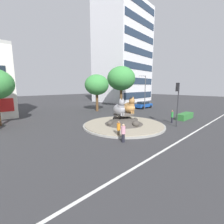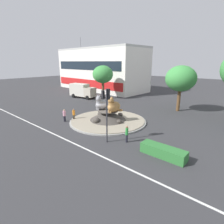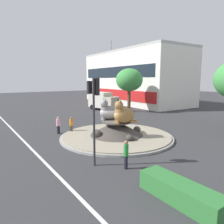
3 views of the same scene
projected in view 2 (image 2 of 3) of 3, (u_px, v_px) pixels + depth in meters
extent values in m
plane|color=#333335|center=(108.00, 121.00, 25.08)|extent=(160.00, 160.00, 0.00)
cube|color=silver|center=(62.00, 138.00, 19.66)|extent=(112.00, 0.20, 0.01)
cylinder|color=gray|center=(108.00, 121.00, 25.06)|extent=(10.53, 10.53, 0.18)
cylinder|color=gray|center=(108.00, 120.00, 25.02)|extent=(10.11, 10.11, 0.09)
cone|color=#423D38|center=(108.00, 115.00, 24.83)|extent=(4.96, 4.96, 1.31)
cylinder|color=#423D38|center=(108.00, 111.00, 24.67)|extent=(2.73, 2.73, 0.12)
ellipsoid|color=#423D38|center=(119.00, 121.00, 23.39)|extent=(0.65, 0.69, 0.52)
ellipsoid|color=#423D38|center=(120.00, 115.00, 26.11)|extent=(0.79, 0.59, 0.64)
ellipsoid|color=#423D38|center=(100.00, 114.00, 26.53)|extent=(0.77, 0.57, 0.62)
ellipsoid|color=#423D38|center=(96.00, 120.00, 23.49)|extent=(0.96, 0.84, 0.77)
ellipsoid|color=gray|center=(102.00, 105.00, 25.04)|extent=(1.47, 2.02, 1.35)
cylinder|color=gray|center=(99.00, 104.00, 24.77)|extent=(1.01, 1.01, 0.84)
sphere|color=gray|center=(99.00, 99.00, 24.49)|extent=(0.74, 0.74, 0.74)
torus|color=gray|center=(107.00, 108.00, 25.43)|extent=(0.90, 0.90, 0.17)
cone|color=gray|center=(99.00, 96.00, 24.22)|extent=(0.35, 0.35, 0.30)
cone|color=gray|center=(98.00, 96.00, 24.53)|extent=(0.35, 0.35, 0.30)
cylinder|color=gray|center=(98.00, 109.00, 24.65)|extent=(0.24, 0.24, 0.34)
cylinder|color=gray|center=(97.00, 109.00, 24.88)|extent=(0.24, 0.24, 0.34)
ellipsoid|color=#9E703D|center=(114.00, 107.00, 23.82)|extent=(1.52, 2.10, 1.40)
cylinder|color=#9E703D|center=(112.00, 106.00, 23.54)|extent=(1.05, 1.05, 0.88)
sphere|color=#9E703D|center=(111.00, 100.00, 23.25)|extent=(0.77, 0.77, 0.77)
torus|color=#9E703D|center=(120.00, 110.00, 24.22)|extent=(0.88, 0.88, 0.18)
cone|color=#9E703D|center=(112.00, 97.00, 22.97)|extent=(0.36, 0.36, 0.32)
cone|color=black|center=(110.00, 97.00, 23.28)|extent=(0.36, 0.36, 0.32)
cylinder|color=#9E703D|center=(111.00, 112.00, 23.41)|extent=(0.25, 0.25, 0.35)
cylinder|color=#9E703D|center=(109.00, 111.00, 23.65)|extent=(0.25, 0.25, 0.35)
cylinder|color=#2D2D33|center=(107.00, 117.00, 17.89)|extent=(0.14, 0.14, 5.52)
cube|color=black|center=(108.00, 94.00, 17.45)|extent=(0.34, 0.26, 1.05)
sphere|color=#360606|center=(109.00, 91.00, 17.43)|extent=(0.18, 0.18, 0.18)
sphere|color=orange|center=(109.00, 94.00, 17.51)|extent=(0.18, 0.18, 0.18)
sphere|color=black|center=(109.00, 97.00, 17.60)|extent=(0.18, 0.18, 0.18)
cube|color=black|center=(103.00, 94.00, 17.56)|extent=(0.22, 0.29, 0.80)
cube|color=silver|center=(101.00, 70.00, 53.01)|extent=(28.32, 12.17, 11.30)
cube|color=red|center=(87.00, 83.00, 50.13)|extent=(26.70, 1.41, 2.03)
cube|color=#19232D|center=(86.00, 66.00, 48.86)|extent=(25.58, 1.31, 2.26)
cube|color=#B2B2AD|center=(100.00, 49.00, 51.42)|extent=(28.32, 12.17, 0.50)
cylinder|color=#4C4C51|center=(81.00, 43.00, 54.08)|extent=(0.10, 0.10, 3.26)
cube|color=#2D7033|center=(163.00, 152.00, 15.71)|extent=(4.00, 1.20, 0.90)
cylinder|color=brown|center=(179.00, 101.00, 30.04)|extent=(0.54, 0.54, 3.47)
ellipsoid|color=#3D8E42|center=(181.00, 78.00, 29.05)|extent=(4.89, 4.89, 4.15)
cylinder|color=brown|center=(103.00, 91.00, 40.19)|extent=(0.54, 0.54, 3.58)
ellipsoid|color=#3D8E42|center=(103.00, 74.00, 39.22)|extent=(4.48, 4.48, 3.81)
cylinder|color=black|center=(127.00, 138.00, 18.49)|extent=(0.23, 0.23, 0.83)
cylinder|color=#288C38|center=(127.00, 131.00, 18.28)|extent=(0.30, 0.30, 0.72)
sphere|color=#936B4C|center=(127.00, 127.00, 18.15)|extent=(0.24, 0.24, 0.24)
cylinder|color=brown|center=(74.00, 118.00, 25.44)|extent=(0.26, 0.26, 0.78)
cylinder|color=orange|center=(74.00, 113.00, 25.24)|extent=(0.35, 0.35, 0.68)
sphere|color=#936B4C|center=(73.00, 110.00, 25.12)|extent=(0.22, 0.22, 0.22)
cylinder|color=black|center=(65.00, 119.00, 24.98)|extent=(0.30, 0.30, 0.80)
cylinder|color=pink|center=(64.00, 113.00, 24.78)|extent=(0.40, 0.40, 0.70)
sphere|color=tan|center=(64.00, 110.00, 24.65)|extent=(0.23, 0.23, 0.23)
cube|color=#B7AD99|center=(90.00, 92.00, 39.90)|extent=(2.17, 2.37, 2.06)
cube|color=beige|center=(79.00, 90.00, 41.49)|extent=(4.68, 2.71, 2.71)
cylinder|color=black|center=(93.00, 96.00, 41.00)|extent=(0.93, 0.42, 0.90)
cylinder|color=black|center=(87.00, 98.00, 39.29)|extent=(0.93, 0.42, 0.90)
cylinder|color=black|center=(80.00, 94.00, 43.21)|extent=(0.93, 0.42, 0.90)
cylinder|color=black|center=(74.00, 96.00, 41.50)|extent=(0.93, 0.42, 0.90)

